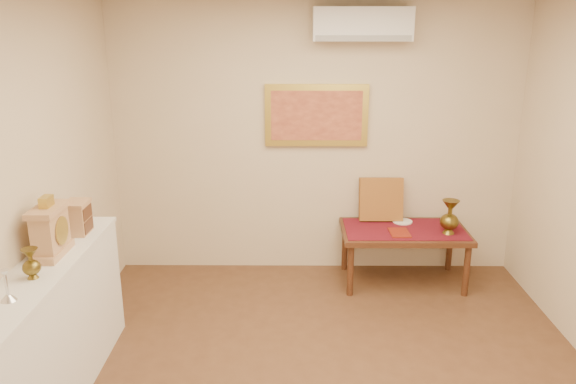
{
  "coord_description": "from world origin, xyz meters",
  "views": [
    {
      "loc": [
        -0.24,
        -3.2,
        2.47
      ],
      "look_at": [
        -0.27,
        1.15,
        1.15
      ],
      "focal_mm": 35.0,
      "sensor_mm": 36.0,
      "label": 1
    }
  ],
  "objects_px": {
    "brass_urn_tall": "(450,213)",
    "wooden_chest": "(78,217)",
    "low_table": "(404,236)",
    "mantel_clock": "(50,230)",
    "display_ledge": "(48,339)"
  },
  "relations": [
    {
      "from": "mantel_clock",
      "to": "low_table",
      "type": "relative_size",
      "value": 0.34
    },
    {
      "from": "display_ledge",
      "to": "mantel_clock",
      "type": "relative_size",
      "value": 4.93
    },
    {
      "from": "mantel_clock",
      "to": "wooden_chest",
      "type": "xyz_separation_m",
      "value": [
        0.03,
        0.41,
        -0.05
      ]
    },
    {
      "from": "wooden_chest",
      "to": "mantel_clock",
      "type": "bearing_deg",
      "value": -93.56
    },
    {
      "from": "mantel_clock",
      "to": "low_table",
      "type": "distance_m",
      "value": 3.21
    },
    {
      "from": "display_ledge",
      "to": "mantel_clock",
      "type": "xyz_separation_m",
      "value": [
        -0.0,
        0.25,
        0.66
      ]
    },
    {
      "from": "brass_urn_tall",
      "to": "mantel_clock",
      "type": "relative_size",
      "value": 0.98
    },
    {
      "from": "display_ledge",
      "to": "low_table",
      "type": "relative_size",
      "value": 1.68
    },
    {
      "from": "mantel_clock",
      "to": "low_table",
      "type": "height_order",
      "value": "mantel_clock"
    },
    {
      "from": "brass_urn_tall",
      "to": "low_table",
      "type": "distance_m",
      "value": 0.49
    },
    {
      "from": "low_table",
      "to": "mantel_clock",
      "type": "bearing_deg",
      "value": -148.6
    },
    {
      "from": "brass_urn_tall",
      "to": "wooden_chest",
      "type": "height_order",
      "value": "wooden_chest"
    },
    {
      "from": "brass_urn_tall",
      "to": "wooden_chest",
      "type": "xyz_separation_m",
      "value": [
        -3.04,
        -1.11,
        0.34
      ]
    },
    {
      "from": "brass_urn_tall",
      "to": "display_ledge",
      "type": "height_order",
      "value": "display_ledge"
    },
    {
      "from": "brass_urn_tall",
      "to": "display_ledge",
      "type": "relative_size",
      "value": 0.2
    }
  ]
}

